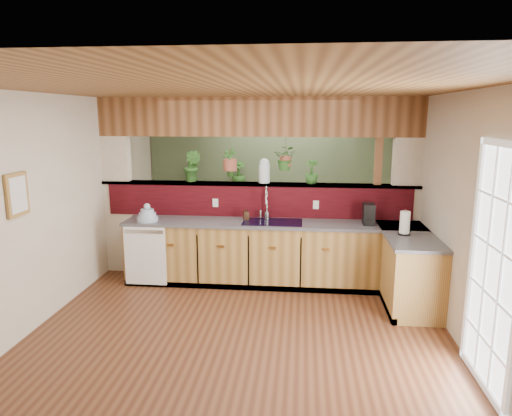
# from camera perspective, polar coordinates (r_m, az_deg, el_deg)

# --- Properties ---
(ground) EXTENTS (4.60, 7.00, 0.01)m
(ground) POSITION_cam_1_polar(r_m,az_deg,el_deg) (5.70, -1.25, -12.82)
(ground) COLOR #532D19
(ground) RESTS_ON ground
(ceiling) EXTENTS (4.60, 7.00, 0.01)m
(ceiling) POSITION_cam_1_polar(r_m,az_deg,el_deg) (5.20, -1.38, 14.27)
(ceiling) COLOR brown
(ceiling) RESTS_ON ground
(wall_back) EXTENTS (4.60, 0.02, 2.60)m
(wall_back) POSITION_cam_1_polar(r_m,az_deg,el_deg) (8.74, 1.55, 4.66)
(wall_back) COLOR beige
(wall_back) RESTS_ON ground
(wall_front) EXTENTS (4.60, 0.02, 2.60)m
(wall_front) POSITION_cam_1_polar(r_m,az_deg,el_deg) (2.07, -14.21, -19.65)
(wall_front) COLOR beige
(wall_front) RESTS_ON ground
(wall_left) EXTENTS (0.02, 7.00, 2.60)m
(wall_left) POSITION_cam_1_polar(r_m,az_deg,el_deg) (6.03, -23.55, 0.52)
(wall_left) COLOR beige
(wall_left) RESTS_ON ground
(wall_right) EXTENTS (0.02, 7.00, 2.60)m
(wall_right) POSITION_cam_1_polar(r_m,az_deg,el_deg) (5.51, 23.15, -0.42)
(wall_right) COLOR beige
(wall_right) RESTS_ON ground
(pass_through_partition) EXTENTS (4.60, 0.21, 2.60)m
(pass_through_partition) POSITION_cam_1_polar(r_m,az_deg,el_deg) (6.63, 0.40, 1.47)
(pass_through_partition) COLOR beige
(pass_through_partition) RESTS_ON ground
(pass_through_ledge) EXTENTS (4.60, 0.21, 0.04)m
(pass_through_ledge) POSITION_cam_1_polar(r_m,az_deg,el_deg) (6.61, 0.15, 3.01)
(pass_through_ledge) COLOR brown
(pass_through_ledge) RESTS_ON ground
(header_beam) EXTENTS (4.60, 0.15, 0.55)m
(header_beam) POSITION_cam_1_polar(r_m,az_deg,el_deg) (6.53, 0.15, 11.32)
(header_beam) COLOR brown
(header_beam) RESTS_ON ground
(sage_backwall) EXTENTS (4.55, 0.02, 2.55)m
(sage_backwall) POSITION_cam_1_polar(r_m,az_deg,el_deg) (8.72, 1.54, 4.64)
(sage_backwall) COLOR #526545
(sage_backwall) RESTS_ON ground
(countertop) EXTENTS (4.14, 1.52, 0.90)m
(countertop) POSITION_cam_1_polar(r_m,az_deg,el_deg) (6.32, 7.32, -6.08)
(countertop) COLOR olive
(countertop) RESTS_ON ground
(dishwasher) EXTENTS (0.58, 0.03, 0.82)m
(dishwasher) POSITION_cam_1_polar(r_m,az_deg,el_deg) (6.48, -13.69, -5.81)
(dishwasher) COLOR white
(dishwasher) RESTS_ON ground
(navy_sink) EXTENTS (0.82, 0.50, 0.18)m
(navy_sink) POSITION_cam_1_polar(r_m,az_deg,el_deg) (6.33, 2.06, -2.45)
(navy_sink) COLOR black
(navy_sink) RESTS_ON countertop
(french_door) EXTENTS (0.06, 1.02, 2.16)m
(french_door) POSITION_cam_1_polar(r_m,az_deg,el_deg) (4.38, 27.48, -7.15)
(french_door) COLOR white
(french_door) RESTS_ON ground
(framed_print) EXTENTS (0.04, 0.35, 0.45)m
(framed_print) POSITION_cam_1_polar(r_m,az_deg,el_deg) (5.30, -27.68, 1.50)
(framed_print) COLOR olive
(framed_print) RESTS_ON wall_left
(faucet) EXTENTS (0.21, 0.21, 0.48)m
(faucet) POSITION_cam_1_polar(r_m,az_deg,el_deg) (6.41, 1.30, 0.82)
(faucet) COLOR #B7B7B2
(faucet) RESTS_ON countertop
(dish_stack) EXTENTS (0.29, 0.29, 0.25)m
(dish_stack) POSITION_cam_1_polar(r_m,az_deg,el_deg) (6.51, -13.41, -0.94)
(dish_stack) COLOR #9FB2CD
(dish_stack) RESTS_ON countertop
(soap_dispenser) EXTENTS (0.10, 0.10, 0.17)m
(soap_dispenser) POSITION_cam_1_polar(r_m,az_deg,el_deg) (6.44, -1.25, -0.72)
(soap_dispenser) COLOR #341F12
(soap_dispenser) RESTS_ON countertop
(coffee_maker) EXTENTS (0.15, 0.25, 0.28)m
(coffee_maker) POSITION_cam_1_polar(r_m,az_deg,el_deg) (6.34, 13.89, -0.84)
(coffee_maker) COLOR black
(coffee_maker) RESTS_ON countertop
(paper_towel) EXTENTS (0.15, 0.15, 0.31)m
(paper_towel) POSITION_cam_1_polar(r_m,az_deg,el_deg) (5.91, 18.09, -1.85)
(paper_towel) COLOR black
(paper_towel) RESTS_ON countertop
(glass_jar) EXTENTS (0.16, 0.16, 0.35)m
(glass_jar) POSITION_cam_1_polar(r_m,az_deg,el_deg) (6.57, 1.05, 4.69)
(glass_jar) COLOR silver
(glass_jar) RESTS_ON pass_through_ledge
(ledge_plant_left) EXTENTS (0.30, 0.26, 0.46)m
(ledge_plant_left) POSITION_cam_1_polar(r_m,az_deg,el_deg) (6.74, -7.96, 5.23)
(ledge_plant_left) COLOR #26541D
(ledge_plant_left) RESTS_ON pass_through_ledge
(ledge_plant_right) EXTENTS (0.21, 0.21, 0.35)m
(ledge_plant_right) POSITION_cam_1_polar(r_m,az_deg,el_deg) (6.55, 6.95, 4.55)
(ledge_plant_right) COLOR #26541D
(ledge_plant_right) RESTS_ON pass_through_ledge
(hanging_plant_a) EXTENTS (0.26, 0.22, 0.54)m
(hanging_plant_a) POSITION_cam_1_polar(r_m,az_deg,el_deg) (6.61, -3.28, 6.88)
(hanging_plant_a) COLOR brown
(hanging_plant_a) RESTS_ON header_beam
(hanging_plant_b) EXTENTS (0.36, 0.33, 0.45)m
(hanging_plant_b) POSITION_cam_1_polar(r_m,az_deg,el_deg) (6.52, 3.74, 7.54)
(hanging_plant_b) COLOR brown
(hanging_plant_b) RESTS_ON header_beam
(shelving_console) EXTENTS (1.72, 0.98, 1.11)m
(shelving_console) POSITION_cam_1_polar(r_m,az_deg,el_deg) (8.73, -4.07, -0.70)
(shelving_console) COLOR black
(shelving_console) RESTS_ON ground
(shelf_plant_a) EXTENTS (0.28, 0.23, 0.46)m
(shelf_plant_a) POSITION_cam_1_polar(r_m,az_deg,el_deg) (8.72, -7.85, 4.46)
(shelf_plant_a) COLOR #26541D
(shelf_plant_a) RESTS_ON shelving_console
(shelf_plant_b) EXTENTS (0.28, 0.28, 0.45)m
(shelf_plant_b) POSITION_cam_1_polar(r_m,az_deg,el_deg) (8.55, -2.21, 4.37)
(shelf_plant_b) COLOR #26541D
(shelf_plant_b) RESTS_ON shelving_console
(floor_plant) EXTENTS (0.81, 0.75, 0.74)m
(floor_plant) POSITION_cam_1_polar(r_m,az_deg,el_deg) (8.10, 10.80, -2.81)
(floor_plant) COLOR #26541D
(floor_plant) RESTS_ON ground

